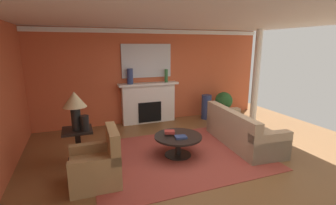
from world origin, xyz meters
name	(u,v)px	position (x,y,z in m)	size (l,w,h in m)	color
ground_plane	(194,159)	(0.00, 0.00, 0.00)	(8.75, 8.75, 0.00)	brown
wall_fireplace	(151,76)	(0.00, 2.96, 1.38)	(7.33, 0.12, 2.77)	#C65633
ceiling_panel	(190,19)	(0.00, 0.30, 2.80)	(7.33, 6.39, 0.06)	white
crown_moulding	(151,31)	(0.00, 2.88, 2.69)	(7.33, 0.08, 0.12)	white
area_rug	(178,155)	(-0.23, 0.28, 0.01)	(3.55, 2.73, 0.01)	#993D33
fireplace	(149,104)	(-0.14, 2.75, 0.57)	(1.80, 0.35, 1.21)	white
mantel_mirror	(147,61)	(-0.14, 2.87, 1.85)	(1.50, 0.04, 0.97)	silver
sofa	(241,132)	(1.41, 0.32, 0.30)	(1.08, 2.17, 0.85)	tan
armchair_near_window	(97,166)	(-1.92, -0.21, 0.31)	(0.83, 0.83, 0.95)	#9E7A4C
coffee_table	(178,141)	(-0.23, 0.28, 0.34)	(1.00, 1.00, 0.45)	black
side_table	(78,144)	(-2.20, 0.70, 0.40)	(0.56, 0.56, 0.70)	black
table_lamp	(75,103)	(-2.20, 0.70, 1.22)	(0.44, 0.44, 0.75)	black
vase_on_side_table	(85,123)	(-2.05, 0.58, 0.85)	(0.16, 0.16, 0.30)	black
vase_mantel_right	(166,76)	(0.41, 2.70, 1.41)	(0.10, 0.10, 0.39)	#33703D
vase_tall_corner	(206,107)	(1.67, 2.45, 0.39)	(0.31, 0.31, 0.77)	navy
vase_mantel_left	(130,76)	(-0.69, 2.70, 1.44)	(0.17, 0.17, 0.44)	navy
book_red_cover	(181,137)	(-0.23, 0.15, 0.47)	(0.23, 0.19, 0.04)	navy
book_art_folio	(170,132)	(-0.38, 0.38, 0.52)	(0.21, 0.17, 0.06)	maroon
potted_plant	(224,102)	(2.27, 2.39, 0.49)	(0.56, 0.56, 0.83)	#BCB29E
column_white	(256,76)	(3.04, 1.86, 1.38)	(0.20, 0.20, 2.77)	white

